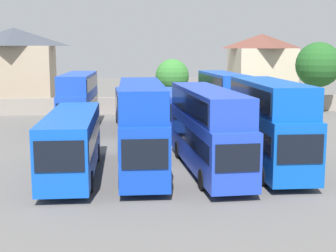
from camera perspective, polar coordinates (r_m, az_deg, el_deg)
name	(u,v)px	position (r m, az deg, el deg)	size (l,w,h in m)	color
ground	(151,124)	(46.18, -2.02, 0.26)	(140.00, 140.00, 0.00)	#605E5B
depot_boundary_wall	(146,105)	(53.43, -2.61, 2.45)	(56.00, 0.50, 1.80)	gray
bus_1	(72,140)	(27.82, -11.15, -1.65)	(2.78, 11.09, 3.55)	blue
bus_2	(141,122)	(28.06, -3.13, 0.41)	(2.79, 11.51, 5.15)	#123EBD
bus_3	(208,125)	(28.26, 4.66, 0.08)	(2.88, 12.05, 4.80)	blue
bus_4	(269,121)	(29.03, 11.78, 0.61)	(2.88, 10.37, 5.23)	blue
bus_5	(79,98)	(43.45, -10.41, 3.22)	(2.99, 10.34, 4.91)	blue
bus_6	(132,107)	(43.69, -4.26, 2.20)	(2.88, 10.78, 3.26)	#163DBF
bus_7	(170,108)	(43.24, 0.29, 2.17)	(3.39, 11.08, 3.29)	blue
bus_8	(223,96)	(44.60, 6.41, 3.45)	(2.86, 10.44, 4.88)	blue
house_terrace_left	(15,67)	(62.12, -17.45, 6.62)	(9.47, 7.09, 9.49)	tan
house_terrace_centre	(261,68)	(63.63, 10.85, 6.63)	(7.56, 7.75, 8.86)	beige
tree_left_of_lot	(172,76)	(55.94, 0.50, 5.84)	(3.85, 3.85, 5.85)	brown
tree_behind_wall	(318,65)	(55.50, 17.16, 6.84)	(4.88, 4.88, 7.74)	brown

